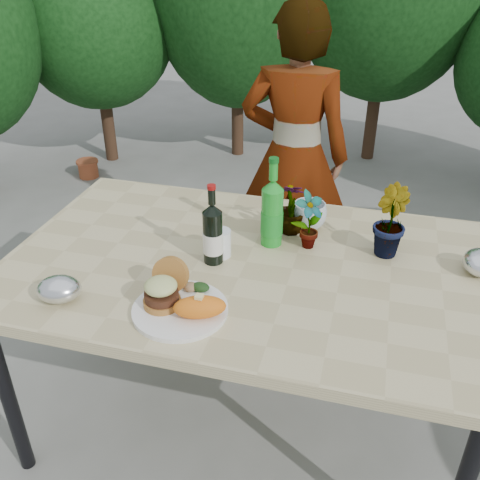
% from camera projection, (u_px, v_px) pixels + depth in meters
% --- Properties ---
extents(ground, '(80.00, 80.00, 0.00)m').
position_uv_depth(ground, '(245.00, 417.00, 2.17)').
color(ground, slate).
rests_on(ground, ground).
extents(patio_table, '(1.60, 1.00, 0.75)m').
position_uv_depth(patio_table, '(246.00, 276.00, 1.81)').
color(patio_table, tan).
rests_on(patio_table, ground).
extents(shrub_hedge, '(6.90, 5.08, 2.38)m').
position_uv_depth(shrub_hedge, '(372.00, 36.00, 2.98)').
color(shrub_hedge, '#382316').
rests_on(shrub_hedge, ground).
extents(dinner_plate, '(0.28, 0.28, 0.01)m').
position_uv_depth(dinner_plate, '(180.00, 310.00, 1.55)').
color(dinner_plate, white).
rests_on(dinner_plate, patio_table).
extents(burger_stack, '(0.11, 0.16, 0.11)m').
position_uv_depth(burger_stack, '(164.00, 288.00, 1.55)').
color(burger_stack, '#B7722D').
rests_on(burger_stack, dinner_plate).
extents(sweet_potato, '(0.17, 0.12, 0.06)m').
position_uv_depth(sweet_potato, '(200.00, 307.00, 1.50)').
color(sweet_potato, orange).
rests_on(sweet_potato, dinner_plate).
extents(grilled_veg, '(0.08, 0.05, 0.03)m').
position_uv_depth(grilled_veg, '(196.00, 287.00, 1.61)').
color(grilled_veg, olive).
rests_on(grilled_veg, dinner_plate).
extents(wine_bottle, '(0.07, 0.07, 0.28)m').
position_uv_depth(wine_bottle, '(213.00, 235.00, 1.74)').
color(wine_bottle, black).
rests_on(wine_bottle, patio_table).
extents(sparkling_water, '(0.08, 0.08, 0.32)m').
position_uv_depth(sparkling_water, '(272.00, 214.00, 1.83)').
color(sparkling_water, '#1B9525').
rests_on(sparkling_water, patio_table).
extents(plastic_cup, '(0.07, 0.07, 0.09)m').
position_uv_depth(plastic_cup, '(220.00, 243.00, 1.80)').
color(plastic_cup, white).
rests_on(plastic_cup, patio_table).
extents(seedling_left, '(0.13, 0.13, 0.21)m').
position_uv_depth(seedling_left, '(309.00, 221.00, 1.82)').
color(seedling_left, '#22541C').
rests_on(seedling_left, patio_table).
extents(seedling_mid, '(0.14, 0.16, 0.24)m').
position_uv_depth(seedling_mid, '(389.00, 221.00, 1.78)').
color(seedling_mid, '#25571E').
rests_on(seedling_mid, patio_table).
extents(seedling_right, '(0.12, 0.12, 0.19)m').
position_uv_depth(seedling_right, '(291.00, 207.00, 1.92)').
color(seedling_right, '#26521C').
rests_on(seedling_right, patio_table).
extents(blue_bowl, '(0.16, 0.16, 0.10)m').
position_uv_depth(blue_bowl, '(309.00, 216.00, 1.96)').
color(blue_bowl, silver).
rests_on(blue_bowl, patio_table).
extents(foil_packet_left, '(0.15, 0.14, 0.08)m').
position_uv_depth(foil_packet_left, '(59.00, 289.00, 1.58)').
color(foil_packet_left, silver).
rests_on(foil_packet_left, patio_table).
extents(foil_packet_right, '(0.12, 0.14, 0.08)m').
position_uv_depth(foil_packet_right, '(480.00, 262.00, 1.71)').
color(foil_packet_right, silver).
rests_on(foil_packet_right, patio_table).
extents(person, '(0.55, 0.37, 1.47)m').
position_uv_depth(person, '(294.00, 157.00, 2.63)').
color(person, '#945C4A').
rests_on(person, ground).
extents(terracotta_pot, '(0.17, 0.17, 0.14)m').
position_uv_depth(terracotta_pot, '(88.00, 168.00, 4.20)').
color(terracotta_pot, '#AB4E2C').
rests_on(terracotta_pot, ground).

